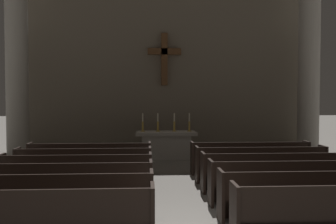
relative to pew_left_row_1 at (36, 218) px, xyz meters
The scene contains 19 objects.
pew_left_row_1 is the anchor object (origin of this frame).
pew_left_row_2 1.08m from the pew_left_row_1, 90.00° to the left, with size 3.50×0.50×0.95m.
pew_left_row_3 2.16m from the pew_left_row_1, 90.00° to the left, with size 3.50×0.50×0.95m.
pew_left_row_4 3.25m from the pew_left_row_1, 90.00° to the left, with size 3.50×0.50×0.95m.
pew_left_row_5 4.33m from the pew_left_row_1, 90.00° to the left, with size 3.50×0.50×0.95m.
pew_left_row_6 5.41m from the pew_left_row_1, 90.00° to the left, with size 3.50×0.50×0.95m.
pew_right_row_2 4.81m from the pew_left_row_1, 12.99° to the left, with size 3.50×0.50×0.95m.
pew_right_row_3 5.16m from the pew_left_row_1, 24.76° to the left, with size 3.50×0.50×0.95m.
pew_right_row_4 5.70m from the pew_left_row_1, 34.68° to the left, with size 3.50×0.50×0.95m.
pew_right_row_5 6.38m from the pew_left_row_1, 42.70° to the left, with size 3.50×0.50×0.95m.
pew_right_row_6 7.16m from the pew_left_row_1, 49.07° to the left, with size 3.50×0.50×0.95m.
column_left_third 9.08m from the pew_left_row_1, 109.86° to the left, with size 1.17×1.17×6.34m.
column_right_third 11.49m from the pew_left_row_1, 46.93° to the left, with size 1.17×1.17×6.34m.
altar 8.50m from the pew_left_row_1, 73.98° to the left, with size 2.20×0.90×1.01m.
candlestick_outer_left 8.33m from the pew_left_row_1, 79.62° to the left, with size 0.16×0.16×0.67m.
candlestick_inner_left 8.45m from the pew_left_row_1, 75.94° to the left, with size 0.16×0.16×0.67m.
candlestick_inner_right 8.62m from the pew_left_row_1, 72.05° to the left, with size 0.16×0.16×0.67m.
candlestick_outer_right 8.80m from the pew_left_row_1, 68.63° to the left, with size 0.16×0.16×0.67m.
apse_with_cross 10.50m from the pew_left_row_1, 76.54° to the left, with size 11.85×0.50×6.84m.
Camera 1 is at (-0.71, -5.70, 2.27)m, focal length 40.74 mm.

